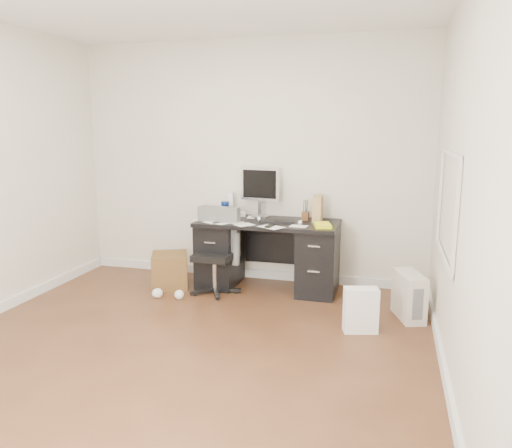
{
  "coord_description": "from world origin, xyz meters",
  "views": [
    {
      "loc": [
        1.56,
        -3.45,
        1.75
      ],
      "look_at": [
        0.29,
        1.2,
        0.8
      ],
      "focal_mm": 35.0,
      "sensor_mm": 36.0,
      "label": 1
    }
  ],
  "objects_px": {
    "desk": "(268,253)",
    "wicker_basket": "(170,270)",
    "pc_tower": "(409,296)",
    "lcd_monitor": "(260,192)",
    "keyboard": "(277,221)",
    "office_chair": "(214,251)"
  },
  "relations": [
    {
      "from": "lcd_monitor",
      "to": "wicker_basket",
      "type": "distance_m",
      "value": 1.32
    },
    {
      "from": "pc_tower",
      "to": "wicker_basket",
      "type": "xyz_separation_m",
      "value": [
        -2.52,
        0.26,
        -0.02
      ]
    },
    {
      "from": "desk",
      "to": "pc_tower",
      "type": "height_order",
      "value": "desk"
    },
    {
      "from": "pc_tower",
      "to": "wicker_basket",
      "type": "bearing_deg",
      "value": 155.35
    },
    {
      "from": "lcd_monitor",
      "to": "office_chair",
      "type": "bearing_deg",
      "value": -117.7
    },
    {
      "from": "keyboard",
      "to": "office_chair",
      "type": "xyz_separation_m",
      "value": [
        -0.62,
        -0.25,
        -0.31
      ]
    },
    {
      "from": "desk",
      "to": "wicker_basket",
      "type": "height_order",
      "value": "desk"
    },
    {
      "from": "office_chair",
      "to": "pc_tower",
      "type": "height_order",
      "value": "office_chair"
    },
    {
      "from": "lcd_monitor",
      "to": "keyboard",
      "type": "relative_size",
      "value": 1.51
    },
    {
      "from": "keyboard",
      "to": "office_chair",
      "type": "distance_m",
      "value": 0.73
    },
    {
      "from": "desk",
      "to": "lcd_monitor",
      "type": "height_order",
      "value": "lcd_monitor"
    },
    {
      "from": "desk",
      "to": "office_chair",
      "type": "distance_m",
      "value": 0.59
    },
    {
      "from": "desk",
      "to": "wicker_basket",
      "type": "bearing_deg",
      "value": -166.83
    },
    {
      "from": "lcd_monitor",
      "to": "desk",
      "type": "bearing_deg",
      "value": -46.67
    },
    {
      "from": "lcd_monitor",
      "to": "wicker_basket",
      "type": "relative_size",
      "value": 1.49
    },
    {
      "from": "keyboard",
      "to": "desk",
      "type": "bearing_deg",
      "value": 153.27
    },
    {
      "from": "desk",
      "to": "keyboard",
      "type": "relative_size",
      "value": 4.01
    },
    {
      "from": "wicker_basket",
      "to": "office_chair",
      "type": "bearing_deg",
      "value": -4.71
    },
    {
      "from": "desk",
      "to": "office_chair",
      "type": "height_order",
      "value": "office_chair"
    },
    {
      "from": "office_chair",
      "to": "keyboard",
      "type": "bearing_deg",
      "value": 24.34
    },
    {
      "from": "lcd_monitor",
      "to": "office_chair",
      "type": "distance_m",
      "value": 0.85
    },
    {
      "from": "wicker_basket",
      "to": "desk",
      "type": "bearing_deg",
      "value": 13.17
    }
  ]
}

